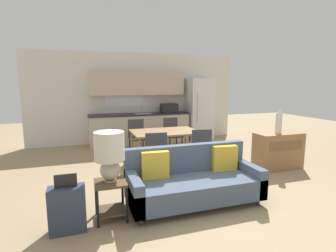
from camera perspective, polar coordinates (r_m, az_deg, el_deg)
name	(u,v)px	position (r m, az deg, el deg)	size (l,w,h in m)	color
ground_plane	(202,203)	(4.14, 7.33, -16.29)	(20.00, 20.00, 0.00)	#9E8460
wall_back	(137,98)	(8.17, -6.78, 6.12)	(6.40, 0.07, 2.70)	silver
kitchen_counter	(140,115)	(7.92, -6.10, 2.34)	(2.98, 0.65, 2.15)	beige
refrigerator	(199,109)	(8.41, 6.77, 3.60)	(0.76, 0.75, 1.94)	white
dining_table	(165,134)	(5.88, -0.64, -1.67)	(1.48, 0.99, 0.73)	olive
couch	(192,181)	(4.04, 5.35, -11.84)	(1.96, 0.80, 0.84)	#3D2D1E
side_table	(111,194)	(3.64, -12.37, -14.29)	(0.40, 0.40, 0.51)	brown
table_lamp	(109,152)	(3.48, -12.62, -5.57)	(0.39, 0.39, 0.66)	#B2A893
credenza	(278,151)	(6.02, 22.82, -4.97)	(1.00, 0.45, 0.76)	olive
vase	(279,123)	(5.83, 22.96, 0.61)	(0.12, 0.12, 0.47)	beige
dining_chair_near_left	(155,152)	(4.95, -2.80, -5.75)	(0.46, 0.46, 0.90)	#38383D
dining_chair_far_right	(172,133)	(6.85, 0.92, -1.56)	(0.45, 0.45, 0.90)	#38383D
dining_chair_far_left	(137,135)	(6.60, -6.78, -2.04)	(0.43, 0.43, 0.90)	#38383D
dining_chair_near_right	(200,148)	(5.32, 6.93, -4.75)	(0.47, 0.47, 0.90)	#38383D
suitcase	(67,209)	(3.51, -21.04, -16.51)	(0.42, 0.22, 0.73)	#2D384C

